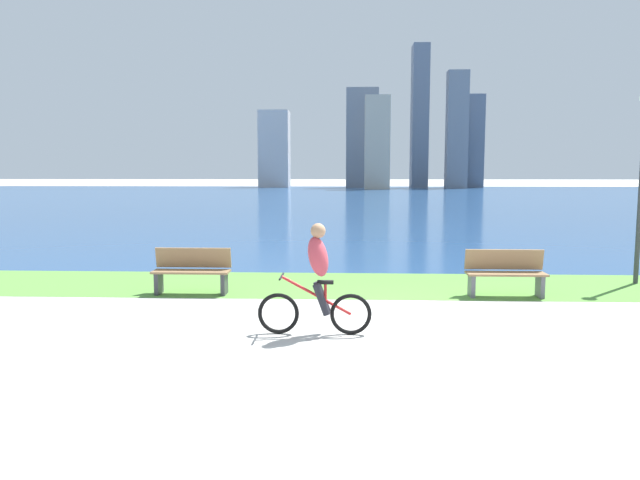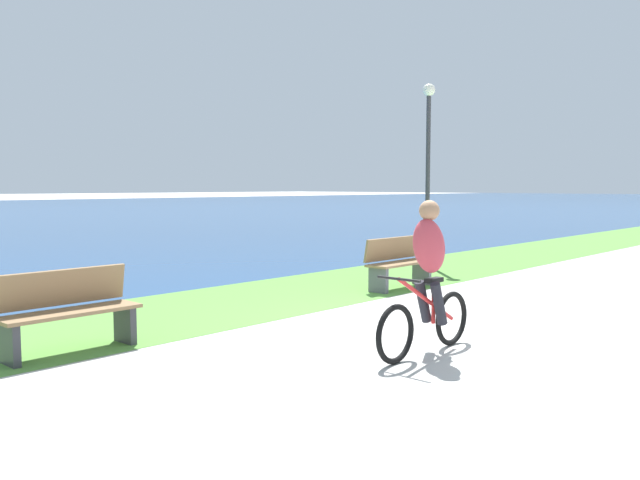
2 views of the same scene
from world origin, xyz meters
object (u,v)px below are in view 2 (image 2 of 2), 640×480
Objects in this scene: cyclist_lead at (428,277)px; bench_far_along_path at (68,312)px; bench_near_path at (398,263)px; lamppost_tall at (428,148)px.

bench_far_along_path is (-2.61, 2.88, -0.38)m from cyclist_lead.
bench_near_path is at bearing 39.78° from cyclist_lead.
cyclist_lead is 4.55m from bench_near_path.
cyclist_lead is 0.41× the size of lamppost_tall.
lamppost_tall reaches higher than bench_near_path.
bench_near_path and bench_far_along_path have the same top height.
cyclist_lead is at bearing -140.22° from bench_near_path.
cyclist_lead is 1.13× the size of bench_far_along_path.
cyclist_lead is 3.91m from bench_far_along_path.
bench_near_path is at bearing 0.18° from bench_far_along_path.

